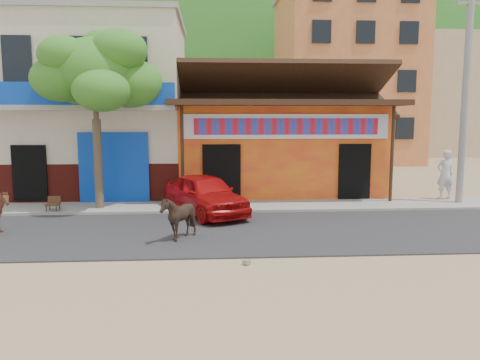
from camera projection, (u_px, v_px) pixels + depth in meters
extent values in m
plane|color=#9E825B|center=(248.00, 259.00, 10.55)|extent=(120.00, 120.00, 0.00)
cube|color=#28282B|center=(240.00, 231.00, 13.02)|extent=(60.00, 5.00, 0.04)
cube|color=gray|center=(234.00, 207.00, 16.47)|extent=(60.00, 2.00, 0.12)
cube|color=orange|center=(275.00, 149.00, 20.33)|extent=(8.00, 6.00, 3.60)
cube|color=beige|center=(98.00, 110.00, 19.62)|extent=(7.00, 6.00, 7.00)
cube|color=#CC723F|center=(344.00, 79.00, 34.09)|extent=(9.00, 9.00, 12.00)
cube|color=tan|center=(425.00, 97.00, 40.74)|extent=(8.00, 8.00, 10.00)
ellipsoid|color=#194C14|center=(214.00, 65.00, 78.22)|extent=(100.00, 40.00, 24.00)
cylinder|color=gray|center=(466.00, 91.00, 16.48)|extent=(0.24, 0.24, 8.00)
imported|color=black|center=(178.00, 217.00, 11.98)|extent=(1.26, 1.17, 1.18)
imported|color=#B20C0D|center=(205.00, 194.00, 15.14)|extent=(3.15, 4.19, 1.33)
imported|color=black|center=(191.00, 191.00, 16.64)|extent=(1.78, 0.87, 0.90)
imported|color=silver|center=(445.00, 175.00, 17.56)|extent=(0.72, 0.51, 1.86)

